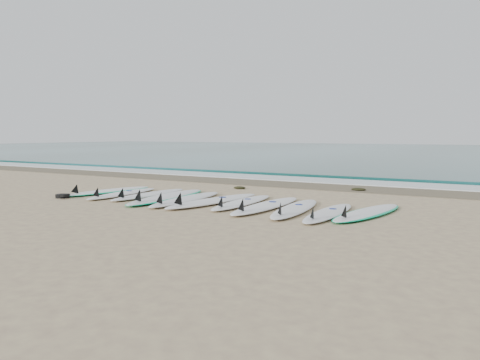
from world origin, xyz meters
The scene contains 19 objects.
ground centered at (0.00, 0.00, 0.00)m, with size 120.00×120.00×0.00m, color tan.
ocean centered at (0.00, 32.50, 0.01)m, with size 120.00×55.00×0.03m, color #195454.
wet_sand_band centered at (0.00, 4.10, 0.01)m, with size 120.00×1.80×0.01m, color brown.
foam_band centered at (0.00, 5.50, 0.02)m, with size 120.00×1.40×0.04m, color silver.
wave_crest centered at (0.00, 7.00, 0.05)m, with size 120.00×1.00×0.10m, color #195454.
surfboard_0 centered at (-3.24, 0.10, 0.05)m, with size 1.01×2.54×0.31m.
surfboard_1 centered at (-2.57, -0.11, 0.05)m, with size 0.67×2.42×0.31m.
surfboard_2 centered at (-1.90, 0.07, 0.05)m, with size 0.52×2.48×0.32m.
surfboard_3 centered at (-1.25, -0.06, 0.06)m, with size 1.01×2.98×0.37m.
surfboard_4 centered at (-0.65, -0.16, 0.06)m, with size 0.76×2.71×0.34m.
surfboard_5 centered at (-0.01, -0.09, 0.06)m, with size 0.96×2.86×0.36m.
surfboard_6 centered at (0.62, 0.05, 0.05)m, with size 0.63×2.48×0.31m.
surfboard_7 centered at (1.26, -0.11, 0.06)m, with size 0.56×2.68×0.34m.
surfboard_8 centered at (1.90, -0.15, 0.06)m, with size 0.86×2.62×0.33m.
surfboard_9 centered at (2.61, -0.27, 0.05)m, with size 0.57×2.41×0.31m.
surfboard_10 centered at (3.20, 0.15, 0.05)m, with size 1.00×2.57×0.32m.
seaweed_near centered at (-0.82, 2.49, 0.03)m, with size 0.34×0.26×0.07m, color black.
seaweed_far centered at (2.04, 3.66, 0.04)m, with size 0.38×0.30×0.07m, color black.
leash_coil centered at (-3.42, -1.08, 0.05)m, with size 0.46×0.36×0.11m.
Camera 1 is at (5.39, -8.21, 1.46)m, focal length 35.00 mm.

